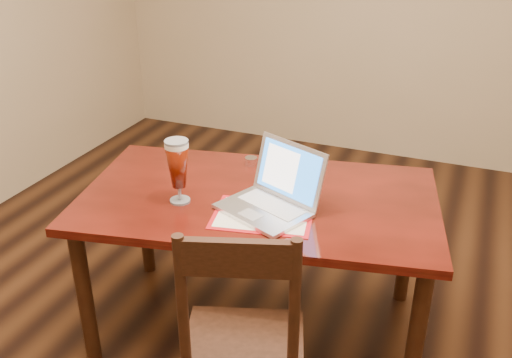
% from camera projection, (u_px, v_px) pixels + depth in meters
% --- Properties ---
extents(ground, '(5.00, 5.00, 0.00)m').
position_uv_depth(ground, '(271.00, 347.00, 2.69)').
color(ground, black).
rests_on(ground, ground).
extents(dining_table, '(1.70, 1.16, 1.01)m').
position_uv_depth(dining_table, '(256.00, 211.00, 2.54)').
color(dining_table, '#55110B').
rests_on(dining_table, ground).
extents(dining_chair, '(0.54, 0.53, 1.02)m').
position_uv_depth(dining_chair, '(242.00, 349.00, 2.01)').
color(dining_chair, '#32180E').
rests_on(dining_chair, ground).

